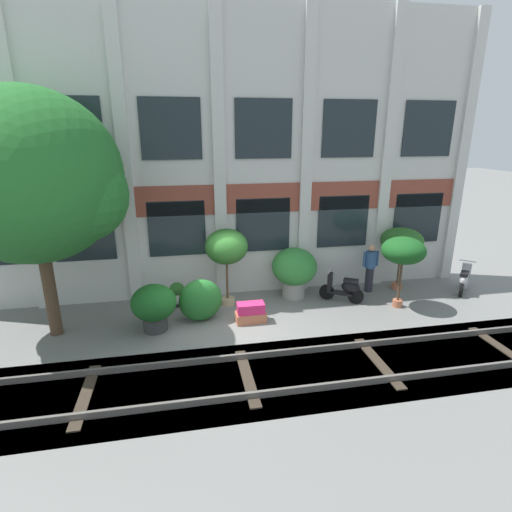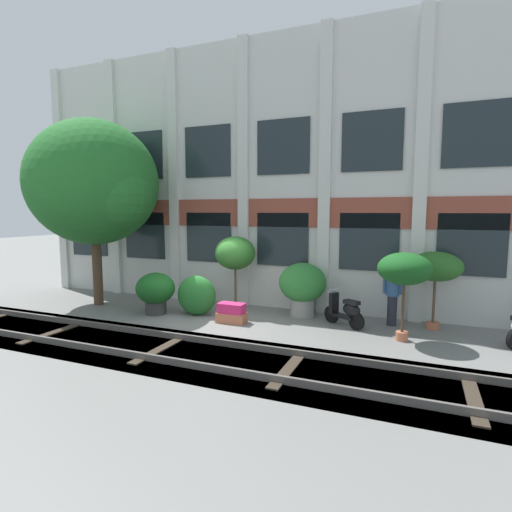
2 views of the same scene
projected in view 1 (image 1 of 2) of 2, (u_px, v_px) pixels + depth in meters
ground_plane at (232, 328)px, 10.84m from camera, size 80.00×80.00×0.00m
apartment_facade at (218, 159)px, 12.01m from camera, size 16.46×0.64×8.64m
rail_tracks at (246, 383)px, 8.70m from camera, size 24.10×2.80×0.43m
broadleaf_tree at (31, 182)px, 9.32m from camera, size 4.40×4.19×6.12m
potted_plant_square_trough at (251, 313)px, 11.09m from camera, size 0.86×0.48×0.56m
potted_plant_tall_urn at (226, 248)px, 11.76m from camera, size 1.27×1.27×2.37m
potted_plant_terracotta_small at (403, 251)px, 11.60m from camera, size 1.27×1.27×2.17m
potted_plant_ribbed_drum at (154, 305)px, 10.49m from camera, size 1.19×1.19×1.28m
potted_plant_wide_bowl at (177, 296)px, 12.29m from camera, size 0.83×0.83×0.68m
potted_plant_stone_basin at (294, 269)px, 12.56m from camera, size 1.42×1.42×1.61m
potted_plant_low_pan at (402, 241)px, 13.00m from camera, size 1.36×1.36×2.09m
scooter_near_curb at (464, 280)px, 13.05m from camera, size 1.01×1.07×0.98m
scooter_second_parked at (344, 289)px, 12.34m from camera, size 1.22×0.83×0.98m
resident_by_doorway at (370, 267)px, 13.03m from camera, size 0.53×0.34×1.59m
topiary_hedge at (201, 300)px, 11.09m from camera, size 1.30×0.86×1.21m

